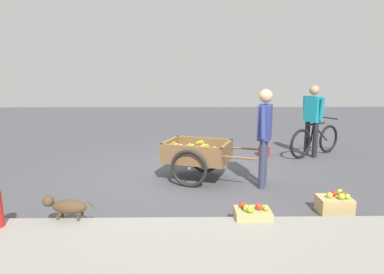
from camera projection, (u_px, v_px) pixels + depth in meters
ground_plane at (189, 176)px, 6.21m from camera, size 24.00×24.00×0.00m
fruit_cart at (197, 155)px, 5.94m from camera, size 1.81×1.27×0.71m
vendor_person at (265, 129)px, 5.48m from camera, size 0.30×0.55×1.62m
bicycle at (315, 140)px, 7.67m from camera, size 1.43×0.95×0.85m
cyclist_person at (313, 114)px, 7.47m from camera, size 0.35×0.53×1.60m
dog at (66, 207)px, 4.14m from camera, size 0.67×0.24×0.40m
plastic_bucket at (264, 151)px, 7.67m from camera, size 0.25×0.25×0.22m
apple_crate at (252, 217)px, 4.18m from camera, size 0.44×0.32×0.31m
mixed_fruit_crate at (335, 204)px, 4.59m from camera, size 0.44×0.32×0.31m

